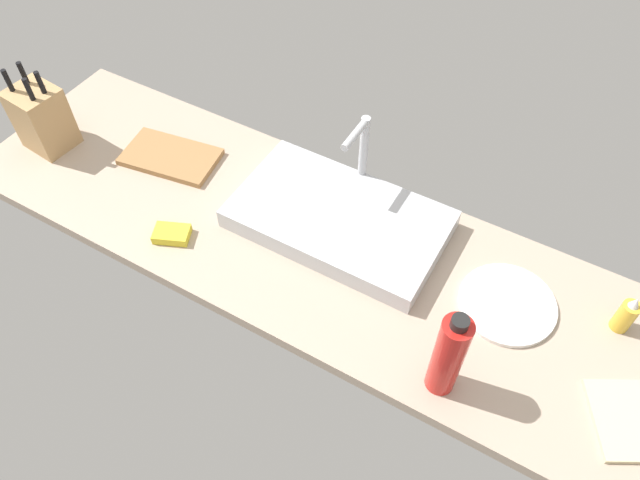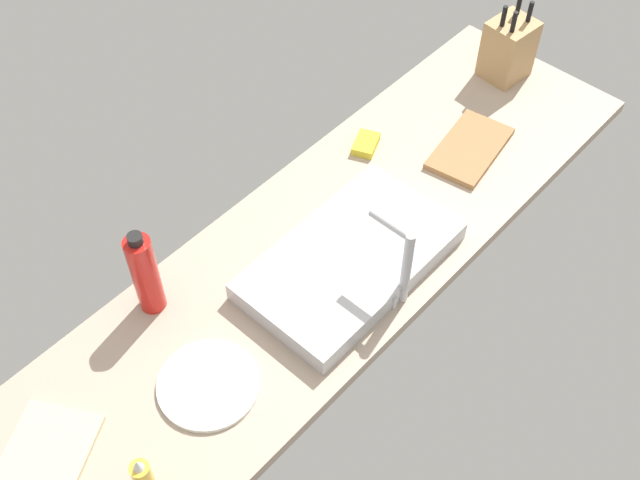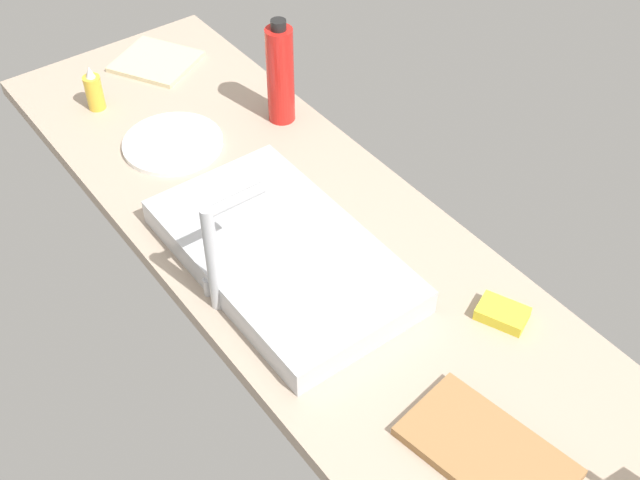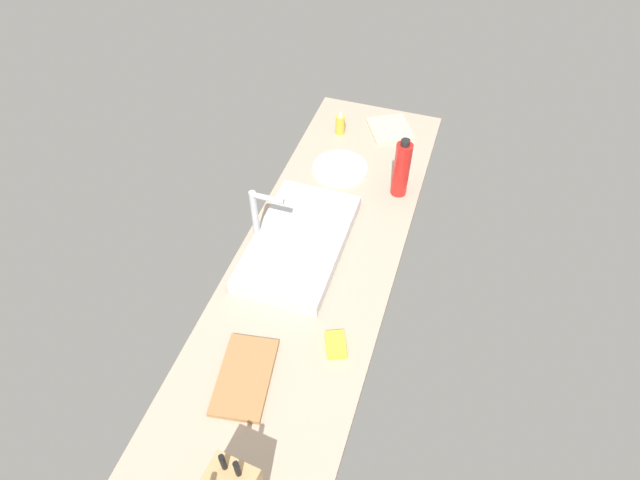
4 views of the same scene
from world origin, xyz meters
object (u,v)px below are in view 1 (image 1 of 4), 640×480
object	(u,v)px
sink_basin	(339,219)
dish_sponge	(172,234)
water_bottle	(448,355)
cutting_board	(171,157)
knife_block	(42,118)
dinner_plate	(507,304)
dish_towel	(640,420)
soap_bottle	(626,315)
faucet	(362,152)

from	to	relation	value
sink_basin	dish_sponge	bearing A→B (deg)	-145.16
sink_basin	water_bottle	distance (cm)	49.42
sink_basin	cutting_board	size ratio (longest dim) A/B	2.02
sink_basin	knife_block	size ratio (longest dim) A/B	2.16
water_bottle	dinner_plate	bearing A→B (deg)	76.61
dinner_plate	dish_towel	xyz separation A→B (cm)	(32.88, -13.54, 0.00)
sink_basin	water_bottle	bearing A→B (deg)	-34.79
dinner_plate	dish_sponge	bearing A→B (deg)	-164.30
dish_towel	dish_sponge	distance (cm)	114.51
sink_basin	soap_bottle	xyz separation A→B (cm)	(70.02, 5.62, 2.02)
dish_towel	water_bottle	bearing A→B (deg)	-162.28
soap_bottle	dinner_plate	xyz separation A→B (cm)	(-23.97, -7.28, -4.21)
knife_block	soap_bottle	distance (cm)	159.35
faucet	dish_sponge	size ratio (longest dim) A/B	2.68
dish_sponge	sink_basin	bearing A→B (deg)	34.84
faucet	soap_bottle	xyz separation A→B (cm)	(71.34, -8.59, -9.26)
faucet	dish_towel	size ratio (longest dim) A/B	1.25
knife_block	faucet	bearing A→B (deg)	23.60
sink_basin	soap_bottle	bearing A→B (deg)	4.59
soap_bottle	dish_towel	bearing A→B (deg)	-66.82
cutting_board	dish_towel	xyz separation A→B (cm)	(132.70, -13.23, -0.30)
faucet	cutting_board	xyz separation A→B (cm)	(-52.44, -16.19, -13.17)
water_bottle	soap_bottle	bearing A→B (deg)	47.84
sink_basin	dish_sponge	distance (cm)	42.90
water_bottle	cutting_board	bearing A→B (deg)	164.64
soap_bottle	faucet	bearing A→B (deg)	173.13
knife_block	water_bottle	distance (cm)	128.68
sink_basin	dish_sponge	world-z (taller)	sink_basin
dish_towel	dinner_plate	bearing A→B (deg)	157.61
sink_basin	dinner_plate	bearing A→B (deg)	-2.07
knife_block	cutting_board	bearing A→B (deg)	24.83
faucet	water_bottle	size ratio (longest dim) A/B	0.94
cutting_board	dish_sponge	world-z (taller)	dish_sponge
water_bottle	dish_sponge	world-z (taller)	water_bottle
dish_towel	faucet	bearing A→B (deg)	159.87
faucet	knife_block	size ratio (longest dim) A/B	0.96
cutting_board	water_bottle	xyz separation A→B (cm)	(93.62, -25.72, 11.22)
water_bottle	dish_sponge	distance (cm)	75.91
sink_basin	dish_towel	xyz separation A→B (cm)	(78.94, -15.20, -2.19)
knife_block	dish_towel	distance (cm)	167.24
cutting_board	dinner_plate	size ratio (longest dim) A/B	1.17
faucet	dinner_plate	bearing A→B (deg)	-18.53
sink_basin	dish_towel	distance (cm)	80.42
sink_basin	water_bottle	world-z (taller)	water_bottle
water_bottle	dish_sponge	size ratio (longest dim) A/B	2.86
water_bottle	dinner_plate	world-z (taller)	water_bottle
faucet	dinner_plate	size ratio (longest dim) A/B	1.05
knife_block	dish_sponge	xyz separation A→B (cm)	(52.86, -10.58, -8.29)
dish_sponge	faucet	bearing A→B (deg)	48.81
soap_bottle	dish_towel	distance (cm)	23.04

